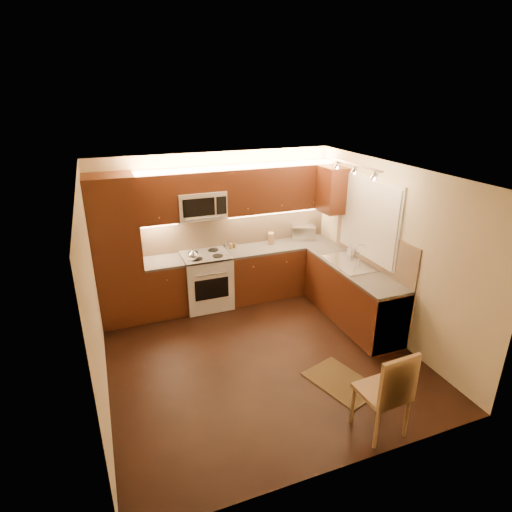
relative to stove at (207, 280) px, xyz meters
name	(u,v)px	position (x,y,z in m)	size (l,w,h in m)	color
floor	(260,355)	(0.30, -1.68, -0.46)	(4.00, 4.00, 0.01)	black
ceiling	(261,174)	(0.30, -1.68, 2.04)	(4.00, 4.00, 0.01)	beige
wall_back	(217,227)	(0.30, 0.32, 0.79)	(4.00, 0.01, 2.50)	beige
wall_front	(346,361)	(0.30, -3.67, 0.79)	(4.00, 0.01, 2.50)	beige
wall_left	(93,299)	(-1.70, -1.68, 0.79)	(0.01, 4.00, 2.50)	beige
wall_right	(390,252)	(2.30, -1.68, 0.79)	(0.01, 4.00, 2.50)	beige
pantry	(117,252)	(-1.35, 0.02, 0.69)	(0.70, 0.60, 2.30)	#4D2610
base_cab_back_left	(165,288)	(-0.69, 0.02, -0.03)	(0.62, 0.60, 0.86)	#4D2610
counter_back_left	(163,262)	(-0.69, 0.02, 0.42)	(0.62, 0.60, 0.04)	#3A3634
base_cab_back_right	(280,270)	(1.34, 0.02, -0.03)	(1.92, 0.60, 0.86)	#4D2610
counter_back_right	(280,246)	(1.34, 0.02, 0.42)	(1.92, 0.60, 0.04)	#3A3634
base_cab_right	(352,295)	(2.00, -1.28, -0.03)	(0.60, 2.00, 0.86)	#4D2610
counter_right	(354,268)	(2.00, -1.28, 0.42)	(0.60, 2.00, 0.04)	#3A3634
dishwasher	(379,316)	(2.00, -1.98, -0.03)	(0.58, 0.60, 0.84)	silver
backsplash_back	(237,228)	(0.65, 0.31, 0.74)	(3.30, 0.02, 0.60)	tan
backsplash_right	(373,246)	(2.29, -1.28, 0.74)	(0.02, 2.00, 0.60)	tan
upper_cab_back_left	(156,199)	(-0.69, 0.15, 1.42)	(0.62, 0.35, 0.75)	#4D2610
upper_cab_back_right	(278,188)	(1.34, 0.15, 1.42)	(1.92, 0.35, 0.75)	#4D2610
upper_cab_bridge	(200,181)	(0.00, 0.15, 1.63)	(0.76, 0.35, 0.31)	#4D2610
upper_cab_right_corner	(332,190)	(2.12, -0.28, 1.42)	(0.35, 0.50, 0.75)	#4D2610
stove	(207,280)	(0.00, 0.00, 0.00)	(0.76, 0.65, 0.92)	silver
microwave	(201,205)	(0.00, 0.14, 1.26)	(0.76, 0.38, 0.44)	silver
window_frame	(369,218)	(2.29, -1.12, 1.14)	(0.03, 1.44, 1.24)	silver
window_blinds	(368,219)	(2.27, -1.12, 1.14)	(0.02, 1.36, 1.16)	silver
sink	(350,259)	(2.00, -1.12, 0.52)	(0.52, 0.86, 0.15)	silver
faucet	(360,253)	(2.18, -1.12, 0.59)	(0.20, 0.04, 0.30)	silver
track_light_bar	(355,164)	(1.85, -1.27, 2.00)	(0.04, 1.20, 0.03)	silver
kettle	(193,254)	(-0.24, -0.16, 0.56)	(0.16, 0.16, 0.19)	silver
toaster_oven	(303,232)	(1.86, 0.19, 0.56)	(0.41, 0.31, 0.25)	silver
knife_block	(271,238)	(1.22, 0.15, 0.54)	(0.09, 0.14, 0.19)	#916441
spice_jar_a	(226,244)	(0.44, 0.26, 0.49)	(0.04, 0.04, 0.10)	silver
spice_jar_b	(234,245)	(0.55, 0.18, 0.48)	(0.05, 0.05, 0.09)	brown
spice_jar_c	(236,245)	(0.57, 0.15, 0.49)	(0.04, 0.04, 0.10)	silver
spice_jar_d	(231,246)	(0.49, 0.16, 0.49)	(0.05, 0.05, 0.10)	olive
soap_bottle	(351,250)	(2.20, -0.84, 0.54)	(0.09, 0.09, 0.19)	silver
rug	(341,382)	(1.04, -2.58, -0.45)	(0.58, 0.87, 0.01)	black
dining_chair	(382,390)	(0.99, -3.38, 0.06)	(0.46, 0.46, 1.03)	#916441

